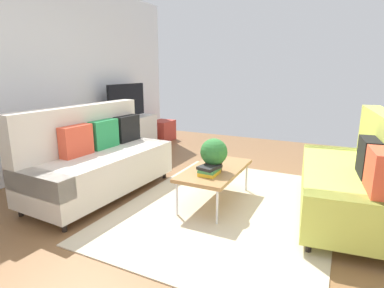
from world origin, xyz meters
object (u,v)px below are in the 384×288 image
at_px(bottle_2, 126,115).
at_px(vase_1, 109,117).
at_px(bottle_1, 122,114).
at_px(potted_plant, 214,154).
at_px(coffee_table, 215,171).
at_px(bottle_0, 119,115).
at_px(couch_beige, 98,159).
at_px(vase_0, 103,118).
at_px(storage_trunk, 163,131).
at_px(tv, 127,102).
at_px(table_book_0, 209,173).
at_px(tv_console, 128,135).
at_px(couch_green, 354,177).

bearing_deg(bottle_2, vase_1, 165.80).
bearing_deg(bottle_1, potted_plant, -120.22).
bearing_deg(coffee_table, bottle_0, 63.55).
xyz_separation_m(couch_beige, vase_1, (1.41, 1.03, 0.27)).
bearing_deg(potted_plant, vase_0, 68.52).
bearing_deg(bottle_2, storage_trunk, -2.93).
relative_size(bottle_1, bottle_2, 1.39).
bearing_deg(bottle_2, potted_plant, -121.88).
relative_size(tv, storage_trunk, 1.92).
bearing_deg(vase_1, bottle_0, -30.76).
bearing_deg(tv, bottle_2, -164.25).
distance_m(storage_trunk, vase_0, 1.76).
height_order(coffee_table, bottle_2, bottle_2).
bearing_deg(table_book_0, tv_console, 55.32).
xyz_separation_m(potted_plant, bottle_2, (1.48, 2.38, 0.10)).
bearing_deg(table_book_0, storage_trunk, 39.94).
relative_size(tv_console, vase_0, 8.02).
bearing_deg(tv_console, potted_plant, -122.66).
bearing_deg(bottle_0, storage_trunk, -2.50).
relative_size(tv_console, bottle_2, 8.66).
relative_size(couch_green, coffee_table, 1.80).
bearing_deg(coffee_table, vase_0, 70.46).
bearing_deg(vase_0, couch_beige, -140.64).
bearing_deg(bottle_0, table_book_0, -120.47).
relative_size(vase_1, bottle_2, 1.00).
bearing_deg(couch_green, bottle_1, 68.61).
bearing_deg(bottle_2, vase_0, 169.97).
height_order(potted_plant, bottle_1, bottle_1).
relative_size(couch_beige, potted_plant, 5.17).
distance_m(couch_green, vase_1, 3.95).
height_order(table_book_0, bottle_2, bottle_2).
height_order(coffee_table, tv, tv).
xyz_separation_m(coffee_table, vase_0, (0.87, 2.45, 0.33)).
distance_m(table_book_0, bottle_1, 2.84).
height_order(couch_beige, storage_trunk, couch_beige).
bearing_deg(bottle_1, tv, 6.92).
xyz_separation_m(couch_beige, coffee_table, (0.38, -1.42, -0.06)).
distance_m(couch_green, table_book_0, 1.49).
bearing_deg(coffee_table, bottle_1, 61.44).
relative_size(tv, vase_0, 5.73).
bearing_deg(couch_beige, couch_green, 105.54).
height_order(couch_beige, tv, tv).
bearing_deg(couch_green, vase_0, 74.83).
relative_size(storage_trunk, potted_plant, 1.39).
bearing_deg(tv_console, couch_green, -106.86).
distance_m(coffee_table, vase_0, 2.62).
relative_size(vase_0, bottle_1, 0.78).
height_order(couch_green, vase_1, couch_green).
bearing_deg(bottle_0, tv_console, 8.27).
distance_m(couch_beige, potted_plant, 1.48).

